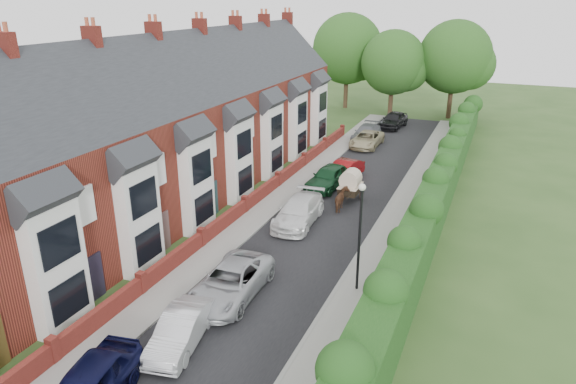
# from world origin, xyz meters

# --- Properties ---
(ground) EXTENTS (140.00, 140.00, 0.00)m
(ground) POSITION_xyz_m (0.00, 0.00, 0.00)
(ground) COLOR #2D4C1E
(ground) RESTS_ON ground
(road) EXTENTS (6.00, 58.00, 0.02)m
(road) POSITION_xyz_m (-0.50, 11.00, 0.01)
(road) COLOR black
(road) RESTS_ON ground
(pavement_hedge_side) EXTENTS (2.20, 58.00, 0.12)m
(pavement_hedge_side) POSITION_xyz_m (3.60, 11.00, 0.06)
(pavement_hedge_side) COLOR gray
(pavement_hedge_side) RESTS_ON ground
(pavement_house_side) EXTENTS (1.70, 58.00, 0.12)m
(pavement_house_side) POSITION_xyz_m (-4.35, 11.00, 0.06)
(pavement_house_side) COLOR gray
(pavement_house_side) RESTS_ON ground
(kerb_hedge_side) EXTENTS (0.18, 58.00, 0.13)m
(kerb_hedge_side) POSITION_xyz_m (2.55, 11.00, 0.07)
(kerb_hedge_side) COLOR gray
(kerb_hedge_side) RESTS_ON ground
(kerb_house_side) EXTENTS (0.18, 58.00, 0.13)m
(kerb_house_side) POSITION_xyz_m (-3.55, 11.00, 0.07)
(kerb_house_side) COLOR gray
(kerb_house_side) RESTS_ON ground
(hedge) EXTENTS (2.10, 58.00, 2.85)m
(hedge) POSITION_xyz_m (5.40, 11.00, 1.60)
(hedge) COLOR #133912
(hedge) RESTS_ON ground
(terrace_row) EXTENTS (9.05, 40.50, 11.50)m
(terrace_row) POSITION_xyz_m (-10.87, 9.98, 4.47)
(terrace_row) COLOR maroon
(terrace_row) RESTS_ON ground
(garden_wall_row) EXTENTS (0.35, 40.35, 1.10)m
(garden_wall_row) POSITION_xyz_m (-5.35, 10.00, 0.46)
(garden_wall_row) COLOR maroon
(garden_wall_row) RESTS_ON ground
(lamppost) EXTENTS (0.32, 0.32, 5.16)m
(lamppost) POSITION_xyz_m (3.40, 4.00, 3.30)
(lamppost) COLOR black
(lamppost) RESTS_ON ground
(tree_far_left) EXTENTS (7.14, 6.80, 9.29)m
(tree_far_left) POSITION_xyz_m (-2.65, 40.08, 5.71)
(tree_far_left) COLOR #332316
(tree_far_left) RESTS_ON ground
(tree_far_right) EXTENTS (7.98, 7.60, 10.31)m
(tree_far_right) POSITION_xyz_m (3.39, 42.08, 6.31)
(tree_far_right) COLOR #332316
(tree_far_right) RESTS_ON ground
(tree_far_back) EXTENTS (8.40, 8.00, 10.82)m
(tree_far_back) POSITION_xyz_m (-8.59, 43.08, 6.62)
(tree_far_back) COLOR #332316
(tree_far_back) RESTS_ON ground
(car_silver_a) EXTENTS (2.15, 4.23, 1.33)m
(car_silver_a) POSITION_xyz_m (-1.71, -2.34, 0.66)
(car_silver_a) COLOR silver
(car_silver_a) RESTS_ON ground
(car_silver_b) EXTENTS (2.61, 5.32, 1.45)m
(car_silver_b) POSITION_xyz_m (-1.60, 1.40, 0.73)
(car_silver_b) COLOR #AAACB1
(car_silver_b) RESTS_ON ground
(car_white) EXTENTS (2.36, 5.20, 1.48)m
(car_white) POSITION_xyz_m (-1.77, 9.85, 0.74)
(car_white) COLOR silver
(car_white) RESTS_ON ground
(car_green) EXTENTS (2.58, 4.90, 1.59)m
(car_green) POSITION_xyz_m (-2.03, 16.20, 0.79)
(car_green) COLOR #113A1D
(car_green) RESTS_ON ground
(car_red) EXTENTS (2.19, 4.37, 1.38)m
(car_red) POSITION_xyz_m (-1.60, 18.20, 0.69)
(car_red) COLOR maroon
(car_red) RESTS_ON ground
(car_beige) EXTENTS (2.31, 4.84, 1.33)m
(car_beige) POSITION_xyz_m (-2.30, 27.40, 0.67)
(car_beige) COLOR tan
(car_beige) RESTS_ON ground
(car_grey) EXTENTS (2.07, 4.91, 1.41)m
(car_grey) POSITION_xyz_m (-2.84, 29.40, 0.71)
(car_grey) COLOR slate
(car_grey) RESTS_ON ground
(car_black) EXTENTS (2.42, 4.90, 1.60)m
(car_black) POSITION_xyz_m (-1.60, 35.27, 0.80)
(car_black) COLOR black
(car_black) RESTS_ON ground
(horse) EXTENTS (0.97, 1.75, 1.40)m
(horse) POSITION_xyz_m (-0.01, 12.68, 0.70)
(horse) COLOR #53311E
(horse) RESTS_ON ground
(horse_cart) EXTENTS (1.32, 2.91, 2.10)m
(horse_cart) POSITION_xyz_m (-0.01, 14.47, 1.20)
(horse_cart) COLOR black
(horse_cart) RESTS_ON ground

